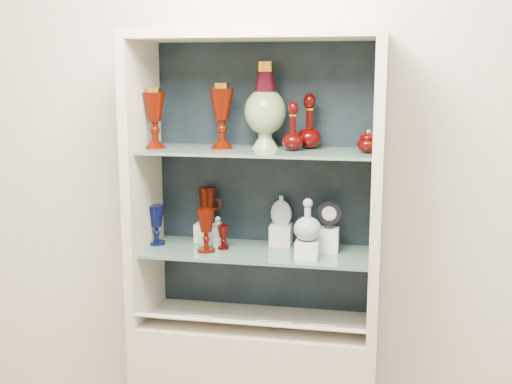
% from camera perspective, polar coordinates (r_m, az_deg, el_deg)
% --- Properties ---
extents(wall_back, '(3.50, 0.02, 2.80)m').
position_cam_1_polar(wall_back, '(2.79, 0.86, 2.85)').
color(wall_back, beige).
rests_on(wall_back, ground).
extents(cabinet_back_panel, '(0.98, 0.02, 1.15)m').
position_cam_1_polar(cabinet_back_panel, '(2.77, 0.75, 1.23)').
color(cabinet_back_panel, black).
rests_on(cabinet_back_panel, cabinet_base).
extents(cabinet_side_left, '(0.04, 0.40, 1.15)m').
position_cam_1_polar(cabinet_side_left, '(2.72, -9.99, 0.88)').
color(cabinet_side_left, beige).
rests_on(cabinet_side_left, cabinet_base).
extents(cabinet_side_right, '(0.04, 0.40, 1.15)m').
position_cam_1_polar(cabinet_side_right, '(2.54, 10.69, 0.17)').
color(cabinet_side_right, beige).
rests_on(cabinet_side_right, cabinet_base).
extents(cabinet_top_cap, '(1.00, 0.40, 0.04)m').
position_cam_1_polar(cabinet_top_cap, '(2.55, 0.00, 13.83)').
color(cabinet_top_cap, beige).
rests_on(cabinet_top_cap, cabinet_side_left).
extents(shelf_lower, '(0.92, 0.34, 0.01)m').
position_cam_1_polar(shelf_lower, '(2.67, 0.08, -5.33)').
color(shelf_lower, slate).
rests_on(shelf_lower, cabinet_side_left).
extents(shelf_upper, '(0.92, 0.34, 0.01)m').
position_cam_1_polar(shelf_upper, '(2.58, 0.08, 3.66)').
color(shelf_upper, slate).
rests_on(shelf_upper, cabinet_side_left).
extents(label_ledge, '(0.92, 0.17, 0.09)m').
position_cam_1_polar(label_ledge, '(2.63, -0.47, -11.63)').
color(label_ledge, beige).
rests_on(label_ledge, cabinet_base).
extents(label_card_0, '(0.10, 0.06, 0.03)m').
position_cam_1_polar(label_card_0, '(2.59, 5.82, -11.72)').
color(label_card_0, white).
rests_on(label_card_0, label_ledge).
extents(label_card_1, '(0.10, 0.06, 0.03)m').
position_cam_1_polar(label_card_1, '(2.62, 1.25, -11.44)').
color(label_card_1, white).
rests_on(label_card_1, label_ledge).
extents(label_card_2, '(0.10, 0.06, 0.03)m').
position_cam_1_polar(label_card_2, '(2.68, -5.03, -10.95)').
color(label_card_2, white).
rests_on(label_card_2, label_ledge).
extents(label_card_3, '(0.10, 0.06, 0.03)m').
position_cam_1_polar(label_card_3, '(2.61, 2.21, -11.51)').
color(label_card_3, white).
rests_on(label_card_3, label_ledge).
extents(pedestal_lamp_left, '(0.12, 0.12, 0.25)m').
position_cam_1_polar(pedestal_lamp_left, '(2.66, -9.01, 6.52)').
color(pedestal_lamp_left, '#4D0C01').
rests_on(pedestal_lamp_left, shelf_upper).
extents(pedestal_lamp_right, '(0.11, 0.11, 0.26)m').
position_cam_1_polar(pedestal_lamp_right, '(2.62, -3.07, 6.77)').
color(pedestal_lamp_right, '#4D0C01').
rests_on(pedestal_lamp_right, shelf_upper).
extents(enamel_urn, '(0.21, 0.21, 0.35)m').
position_cam_1_polar(enamel_urn, '(2.61, 0.83, 7.71)').
color(enamel_urn, '#0E4E16').
rests_on(enamel_urn, shelf_upper).
extents(ruby_decanter_a, '(0.09, 0.09, 0.22)m').
position_cam_1_polar(ruby_decanter_a, '(2.54, 3.31, 6.11)').
color(ruby_decanter_a, '#3C0100').
rests_on(ruby_decanter_a, shelf_upper).
extents(ruby_decanter_b, '(0.12, 0.12, 0.24)m').
position_cam_1_polar(ruby_decanter_b, '(2.61, 4.77, 6.43)').
color(ruby_decanter_b, '#3C0100').
rests_on(ruby_decanter_b, shelf_upper).
extents(lidded_bowl, '(0.11, 0.11, 0.09)m').
position_cam_1_polar(lidded_bowl, '(2.51, 9.93, 4.50)').
color(lidded_bowl, '#3C0100').
rests_on(lidded_bowl, shelf_upper).
extents(cobalt_goblet, '(0.08, 0.08, 0.17)m').
position_cam_1_polar(cobalt_goblet, '(2.77, -8.84, -2.91)').
color(cobalt_goblet, '#040839').
rests_on(cobalt_goblet, shelf_lower).
extents(ruby_goblet_tall, '(0.09, 0.09, 0.18)m').
position_cam_1_polar(ruby_goblet_tall, '(2.64, -4.46, -3.41)').
color(ruby_goblet_tall, '#4D0C01').
rests_on(ruby_goblet_tall, shelf_lower).
extents(ruby_goblet_small, '(0.06, 0.06, 0.10)m').
position_cam_1_polar(ruby_goblet_small, '(2.68, -2.92, -4.04)').
color(ruby_goblet_small, '#3C0100').
rests_on(ruby_goblet_small, shelf_lower).
extents(riser_ruby_pitcher, '(0.10, 0.10, 0.08)m').
position_cam_1_polar(riser_ruby_pitcher, '(2.81, -4.31, -3.56)').
color(riser_ruby_pitcher, silver).
rests_on(riser_ruby_pitcher, shelf_lower).
extents(ruby_pitcher, '(0.12, 0.08, 0.16)m').
position_cam_1_polar(ruby_pitcher, '(2.78, -4.34, -1.19)').
color(ruby_pitcher, '#4D0C01').
rests_on(ruby_pitcher, riser_ruby_pitcher).
extents(clear_square_bottle, '(0.05, 0.05, 0.13)m').
position_cam_1_polar(clear_square_bottle, '(2.72, -3.41, -3.50)').
color(clear_square_bottle, '#8E9CA5').
rests_on(clear_square_bottle, shelf_lower).
extents(riser_flat_flask, '(0.09, 0.09, 0.09)m').
position_cam_1_polar(riser_flat_flask, '(2.74, 2.23, -3.80)').
color(riser_flat_flask, silver).
rests_on(riser_flat_flask, shelf_lower).
extents(flat_flask, '(0.10, 0.05, 0.13)m').
position_cam_1_polar(flat_flask, '(2.72, 2.25, -1.57)').
color(flat_flask, '#B4BDC9').
rests_on(flat_flask, riser_flat_flask).
extents(riser_clear_round_decanter, '(0.09, 0.09, 0.07)m').
position_cam_1_polar(riser_clear_round_decanter, '(2.56, 4.56, -5.09)').
color(riser_clear_round_decanter, silver).
rests_on(riser_clear_round_decanter, shelf_lower).
extents(clear_round_decanter, '(0.13, 0.13, 0.16)m').
position_cam_1_polar(clear_round_decanter, '(2.53, 4.60, -2.56)').
color(clear_round_decanter, '#8E9CA5').
rests_on(clear_round_decanter, riser_clear_round_decanter).
extents(riser_cameo_medallion, '(0.08, 0.08, 0.10)m').
position_cam_1_polar(riser_cameo_medallion, '(2.65, 6.47, -4.27)').
color(riser_cameo_medallion, silver).
rests_on(riser_cameo_medallion, shelf_lower).
extents(cameo_medallion, '(0.10, 0.04, 0.12)m').
position_cam_1_polar(cameo_medallion, '(2.62, 6.52, -2.00)').
color(cameo_medallion, black).
rests_on(cameo_medallion, riser_cameo_medallion).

